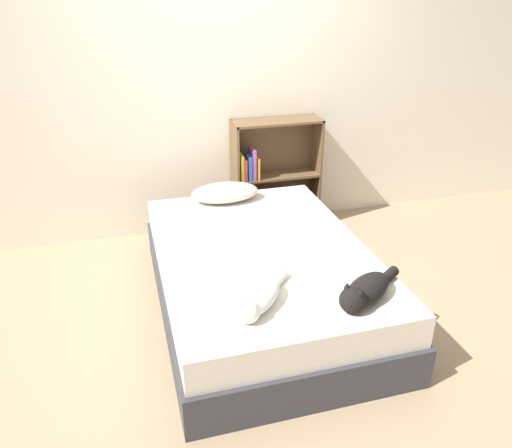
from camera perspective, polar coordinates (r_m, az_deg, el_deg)
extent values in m
plane|color=#997F60|center=(3.51, 0.67, -9.33)|extent=(8.00, 8.00, 0.00)
cube|color=silver|center=(4.27, -4.57, 15.37)|extent=(8.00, 0.06, 2.50)
cube|color=#333338|center=(3.44, 0.68, -7.56)|extent=(1.36, 2.00, 0.26)
cube|color=beige|center=(3.32, 0.70, -4.22)|extent=(1.32, 1.94, 0.20)
ellipsoid|color=beige|center=(3.94, -3.57, 3.61)|extent=(0.53, 0.30, 0.14)
ellipsoid|color=white|center=(2.68, 0.56, -8.35)|extent=(0.35, 0.37, 0.11)
sphere|color=white|center=(2.57, -0.89, -9.99)|extent=(0.12, 0.12, 0.12)
cone|color=white|center=(2.51, -0.19, -8.95)|extent=(0.04, 0.04, 0.03)
cone|color=white|center=(2.54, -1.60, -8.57)|extent=(0.04, 0.04, 0.03)
cylinder|color=white|center=(2.88, 2.59, -6.34)|extent=(0.15, 0.16, 0.05)
ellipsoid|color=black|center=(2.80, 12.60, -7.25)|extent=(0.40, 0.34, 0.13)
sphere|color=black|center=(2.68, 10.99, -8.54)|extent=(0.14, 0.14, 0.14)
cone|color=black|center=(2.62, 11.87, -7.48)|extent=(0.04, 0.04, 0.03)
cone|color=black|center=(2.65, 10.39, -6.90)|extent=(0.04, 0.04, 0.03)
cylinder|color=black|center=(3.00, 14.83, -5.78)|extent=(0.17, 0.14, 0.06)
cube|color=brown|center=(4.33, -2.37, 5.15)|extent=(0.02, 0.26, 0.98)
cube|color=brown|center=(4.55, 6.81, 6.01)|extent=(0.02, 0.26, 0.98)
cube|color=brown|center=(4.62, 2.22, 0.02)|extent=(0.76, 0.26, 0.02)
cube|color=brown|center=(4.28, 2.44, 11.64)|extent=(0.76, 0.26, 0.02)
cube|color=brown|center=(4.43, 2.33, 5.61)|extent=(0.72, 0.26, 0.02)
cube|color=brown|center=(4.53, 1.86, 6.12)|extent=(0.76, 0.02, 0.98)
cube|color=gold|center=(4.26, -1.77, 6.56)|extent=(0.03, 0.16, 0.23)
cube|color=#B7332D|center=(4.28, -1.38, 6.34)|extent=(0.02, 0.16, 0.19)
cube|color=#2D519E|center=(4.28, -0.88, 6.54)|extent=(0.03, 0.16, 0.21)
cube|color=#8C4C99|center=(4.28, -0.40, 6.94)|extent=(0.03, 0.16, 0.27)
cube|color=orange|center=(4.30, 0.07, 6.52)|extent=(0.02, 0.16, 0.19)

